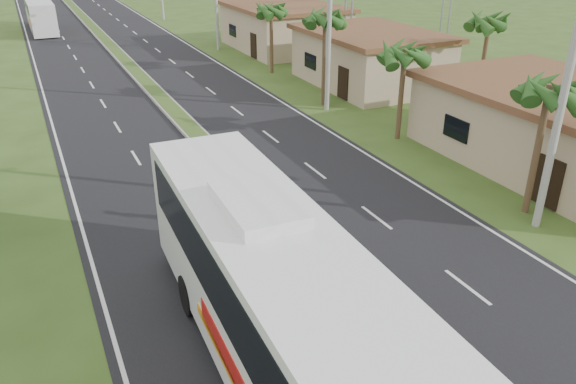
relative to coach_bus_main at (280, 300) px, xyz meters
name	(u,v)px	position (x,y,z in m)	size (l,w,h in m)	color
ground	(370,318)	(3.30, 1.12, -2.41)	(180.00, 180.00, 0.00)	#374E1C
road_asphalt	(180,119)	(3.30, 21.12, -2.40)	(14.00, 160.00, 0.02)	black
median_strip	(180,117)	(3.30, 21.12, -2.31)	(1.20, 160.00, 0.18)	gray
lane_edge_left	(55,136)	(-3.40, 21.12, -2.41)	(0.12, 160.00, 0.01)	silver
lane_edge_right	(285,105)	(10.00, 21.12, -2.41)	(0.12, 160.00, 0.01)	silver
shop_near	(563,127)	(17.30, 7.12, -0.63)	(8.60, 12.60, 3.52)	tan
shop_mid	(370,58)	(17.30, 23.12, -0.55)	(7.60, 10.60, 3.67)	tan
shop_far	(284,27)	(17.30, 37.12, -0.48)	(8.60, 11.60, 3.82)	tan
palm_verge_a	(549,92)	(12.30, 4.12, 2.33)	(2.40, 2.40, 5.45)	#473321
palm_verge_b	(405,54)	(12.70, 13.12, 1.95)	(2.40, 2.40, 5.05)	#473321
palm_verge_c	(325,19)	(12.10, 20.12, 2.71)	(2.40, 2.40, 5.85)	#473321
palm_verge_d	(271,10)	(12.60, 29.12, 2.14)	(2.40, 2.40, 5.25)	#473321
palm_behind_shop	(489,22)	(20.80, 16.12, 2.52)	(2.40, 2.40, 5.65)	#473321
utility_pole_a	(568,73)	(11.80, 3.12, 3.26)	(1.60, 0.28, 11.00)	gray
utility_pole_b	(329,1)	(11.77, 19.12, 3.85)	(3.20, 0.28, 12.00)	gray
coach_bus_main	(280,300)	(0.00, 0.00, 0.00)	(3.17, 13.62, 4.38)	white
coach_bus_far	(40,13)	(-1.68, 56.44, -0.62)	(2.45, 10.82, 3.15)	silver
motorcyclist	(241,207)	(1.91, 7.56, -1.56)	(1.79, 0.53, 2.35)	black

